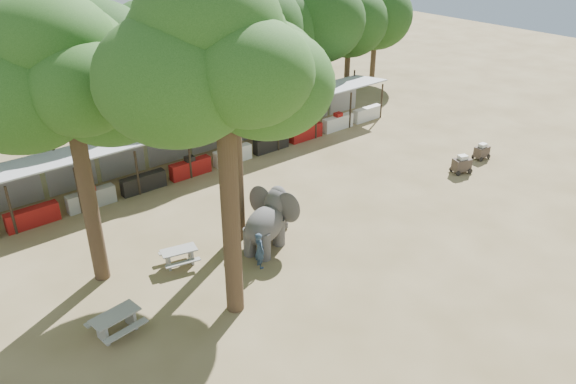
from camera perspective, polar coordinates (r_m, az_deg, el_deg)
ground at (r=23.39m, az=9.83°, el=-8.00°), size 100.00×100.00×0.00m
vendor_stalls at (r=32.24m, az=-8.70°, el=4.79°), size 28.00×2.99×2.80m
yard_tree_left at (r=20.69m, az=-22.17°, el=10.89°), size 7.10×6.90×11.02m
yard_tree_center at (r=17.21m, az=-7.43°, el=13.13°), size 7.10×6.90×12.04m
yard_tree_back at (r=22.22m, az=-6.42°, el=14.62°), size 7.10×6.90×11.36m
backdrop_trees at (r=35.29m, az=-13.74°, el=13.71°), size 46.46×5.95×8.33m
elephant at (r=24.09m, az=-1.97°, el=-2.87°), size 3.36×2.63×2.51m
handler at (r=22.94m, az=-2.92°, el=-5.92°), size 0.47×0.63×1.60m
picnic_table_near at (r=20.70m, az=-17.08°, el=-12.42°), size 1.83×1.69×0.82m
picnic_table_far at (r=23.65m, az=-11.00°, el=-6.28°), size 1.71×1.60×0.72m
cart_front at (r=32.49m, az=17.23°, el=2.72°), size 1.23×0.99×1.04m
cart_back at (r=34.72m, az=19.09°, el=3.94°), size 1.00×0.69×0.94m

